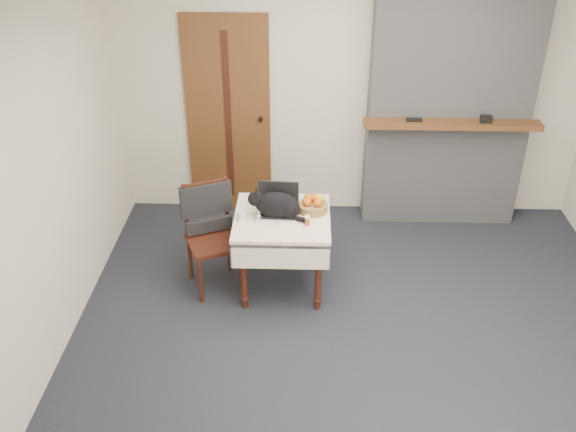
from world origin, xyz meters
The scene contains 12 objects.
ground centered at (0.00, 0.00, 0.00)m, with size 4.50×4.50×0.00m, color black.
room_shell centered at (0.00, 0.46, 1.76)m, with size 4.52×4.01×2.61m.
door centered at (-1.20, 1.97, 1.00)m, with size 0.82×0.10×2.00m.
chimney centered at (0.90, 1.85, 1.30)m, with size 1.62×0.48×2.60m.
side_table centered at (-0.62, 0.59, 0.59)m, with size 0.78×0.78×0.70m.
laptop centered at (-0.66, 0.67, 0.76)m, with size 0.35×0.31×0.25m.
cat centered at (-0.66, 0.59, 0.81)m, with size 0.50×0.22×0.25m.
cream_jar centered at (-0.95, 0.52, 0.74)m, with size 0.07×0.07×0.08m, color silver.
pill_bottle centered at (-0.42, 0.46, 0.74)m, with size 0.04×0.04×0.08m.
fruit_basket centered at (-0.37, 0.69, 0.76)m, with size 0.24×0.24×0.14m.
desk_clutter centered at (-0.47, 0.67, 0.70)m, with size 0.13×0.02×0.01m, color black.
chair centered at (-1.23, 0.67, 0.60)m, with size 0.55×0.54×0.93m.
Camera 1 is at (-0.43, -3.90, 3.36)m, focal length 40.00 mm.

